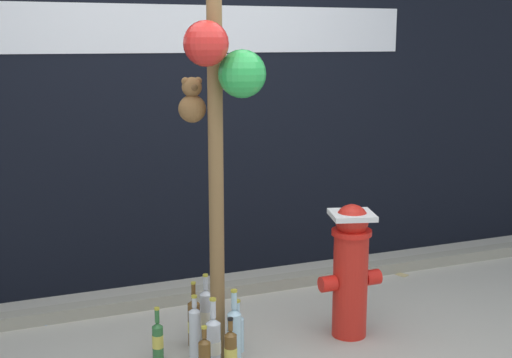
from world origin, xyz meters
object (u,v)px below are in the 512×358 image
at_px(bottle_3, 231,354).
at_px(bottle_7, 158,340).
at_px(bottle_6, 234,333).
at_px(bottle_2, 195,331).
at_px(bottle_0, 237,331).
at_px(bottle_8, 194,322).
at_px(bottle_4, 206,314).
at_px(fire_hydrant, 351,267).
at_px(bottle_1, 213,342).
at_px(memorial_post, 219,29).

distance_m(bottle_3, bottle_7, 0.45).
bearing_deg(bottle_7, bottle_6, -24.69).
bearing_deg(bottle_2, bottle_0, -5.23).
bearing_deg(bottle_8, bottle_0, -39.13).
distance_m(bottle_4, bottle_7, 0.39).
xyz_separation_m(fire_hydrant, bottle_4, (-0.79, 0.29, -0.27)).
distance_m(bottle_3, bottle_8, 0.46).
distance_m(bottle_1, bottle_2, 0.18).
bearing_deg(bottle_7, bottle_8, 24.70).
bearing_deg(fire_hydrant, bottle_2, 175.72).
bearing_deg(bottle_7, bottle_3, -49.13).
distance_m(fire_hydrant, bottle_0, 0.75).
xyz_separation_m(bottle_2, bottle_3, (0.10, -0.31, -0.02)).
bearing_deg(memorial_post, bottle_2, 145.44).
bearing_deg(memorial_post, fire_hydrant, 1.33).
relative_size(memorial_post, fire_hydrant, 3.68).
distance_m(fire_hydrant, bottle_6, 0.79).
relative_size(bottle_3, bottle_7, 1.09).
bearing_deg(bottle_4, bottle_7, -150.69).
xyz_separation_m(bottle_0, bottle_7, (-0.44, 0.05, -0.00)).
bearing_deg(bottle_2, fire_hydrant, -4.28).
bearing_deg(bottle_7, fire_hydrant, -5.15).
xyz_separation_m(bottle_1, bottle_3, (0.05, -0.14, -0.01)).
height_order(memorial_post, bottle_2, memorial_post).
xyz_separation_m(bottle_1, bottle_4, (0.09, 0.40, -0.00)).
xyz_separation_m(bottle_4, bottle_6, (0.04, -0.36, 0.02)).
distance_m(bottle_0, bottle_8, 0.26).
distance_m(bottle_2, bottle_7, 0.21).
height_order(bottle_6, bottle_7, bottle_6).
height_order(fire_hydrant, bottle_0, fire_hydrant).
xyz_separation_m(bottle_3, bottle_7, (-0.30, 0.34, -0.02)).
xyz_separation_m(bottle_4, bottle_7, (-0.34, -0.19, -0.03)).
bearing_deg(bottle_2, bottle_7, 170.85).
distance_m(bottle_4, bottle_6, 0.37).
xyz_separation_m(fire_hydrant, bottle_7, (-1.13, 0.10, -0.30)).
xyz_separation_m(bottle_0, bottle_2, (-0.24, 0.02, 0.03)).
bearing_deg(memorial_post, bottle_8, 111.18).
height_order(memorial_post, bottle_6, memorial_post).
xyz_separation_m(bottle_3, bottle_8, (-0.06, 0.45, 0.01)).
relative_size(memorial_post, bottle_2, 8.23).
xyz_separation_m(bottle_0, bottle_8, (-0.20, 0.16, 0.02)).
height_order(memorial_post, bottle_8, memorial_post).
bearing_deg(bottle_0, bottle_6, -117.27).
bearing_deg(bottle_3, bottle_8, 97.24).
relative_size(fire_hydrant, bottle_8, 2.09).
distance_m(bottle_2, bottle_4, 0.26).
xyz_separation_m(memorial_post, bottle_2, (-0.13, 0.09, -1.61)).
relative_size(bottle_0, bottle_2, 0.85).
bearing_deg(bottle_4, bottle_8, -140.97).
bearing_deg(bottle_1, bottle_7, 140.24).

